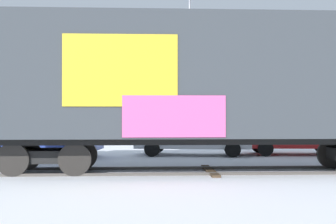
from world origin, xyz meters
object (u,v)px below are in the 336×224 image
freight_car (212,82)px  parked_car_blue (41,137)px  flagpole (189,40)px  parked_car_white (191,135)px  parked_car_red (293,135)px

freight_car → parked_car_blue: bearing=138.3°
freight_car → flagpole: bearing=83.3°
flagpole → parked_car_white: size_ratio=1.93×
parked_car_blue → freight_car: bearing=-41.7°
freight_car → parked_car_blue: (-5.76, 5.13, -1.87)m
parked_car_white → flagpole: bearing=81.0°
parked_car_blue → parked_car_white: parked_car_white is taller
freight_car → parked_car_white: bearing=86.3°
flagpole → parked_car_red: flagpole is taller
parked_car_red → freight_car: bearing=-132.3°
freight_car → flagpole: 13.25m
parked_car_red → parked_car_blue: bearing=-179.4°
freight_car → parked_car_white: freight_car is taller
parked_car_white → parked_car_red: size_ratio=1.15×
parked_car_red → parked_car_white: bearing=176.6°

